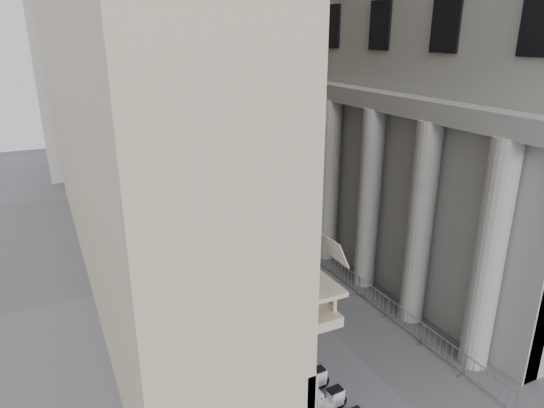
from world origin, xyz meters
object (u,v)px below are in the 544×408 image
(street_lamp, at_px, (207,183))
(security_tent, at_px, (177,197))
(pedestrian_b, at_px, (247,202))
(pedestrian_a, at_px, (232,201))
(info_kiosk, at_px, (181,242))

(street_lamp, bearing_deg, security_tent, 88.46)
(street_lamp, relative_size, pedestrian_b, 4.92)
(security_tent, height_order, street_lamp, street_lamp)
(pedestrian_a, relative_size, pedestrian_b, 1.10)
(security_tent, relative_size, pedestrian_b, 2.52)
(security_tent, relative_size, pedestrian_a, 2.29)
(pedestrian_b, bearing_deg, info_kiosk, 81.88)
(street_lamp, bearing_deg, pedestrian_b, 43.29)
(street_lamp, xyz_separation_m, info_kiosk, (-1.22, 2.23, -4.48))
(street_lamp, height_order, pedestrian_b, street_lamp)
(street_lamp, distance_m, pedestrian_a, 10.31)
(pedestrian_a, xyz_separation_m, pedestrian_b, (1.04, -0.64, -0.09))
(security_tent, height_order, pedestrian_a, security_tent)
(pedestrian_a, bearing_deg, street_lamp, 42.48)
(info_kiosk, bearing_deg, security_tent, 61.28)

